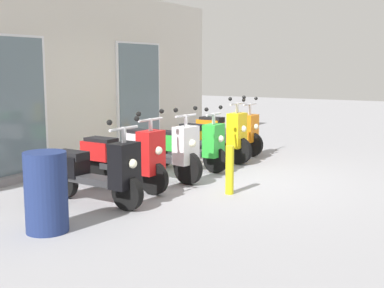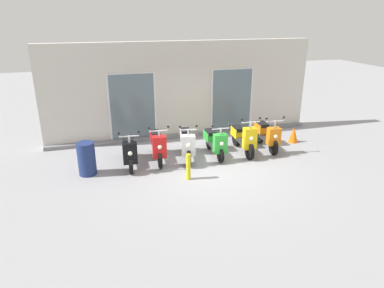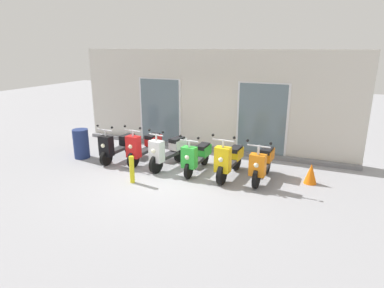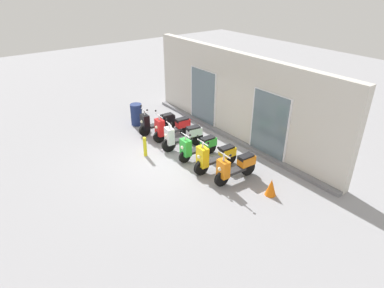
{
  "view_description": "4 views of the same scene",
  "coord_description": "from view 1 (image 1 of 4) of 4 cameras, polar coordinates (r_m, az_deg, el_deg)",
  "views": [
    {
      "loc": [
        -7.33,
        -3.63,
        1.84
      ],
      "look_at": [
        -0.19,
        0.35,
        0.57
      ],
      "focal_mm": 48.27,
      "sensor_mm": 36.0,
      "label": 1
    },
    {
      "loc": [
        -2.98,
        -8.44,
        4.04
      ],
      "look_at": [
        -0.41,
        0.34,
        0.6
      ],
      "focal_mm": 32.37,
      "sensor_mm": 36.0,
      "label": 2
    },
    {
      "loc": [
        3.61,
        -7.05,
        3.31
      ],
      "look_at": [
        0.43,
        0.41,
        0.89
      ],
      "focal_mm": 30.58,
      "sensor_mm": 36.0,
      "label": 3
    },
    {
      "loc": [
        8.24,
        -5.38,
        5.75
      ],
      "look_at": [
        0.56,
        0.42,
        0.7
      ],
      "focal_mm": 31.18,
      "sensor_mm": 36.0,
      "label": 4
    }
  ],
  "objects": [
    {
      "name": "scooter_red",
      "position": [
        7.64,
        -7.47,
        -1.44
      ],
      "size": [
        0.59,
        1.61,
        1.21
      ],
      "color": "black",
      "rests_on": "ground_plane"
    },
    {
      "name": "traffic_cone",
      "position": [
        11.81,
        5.15,
        1.08
      ],
      "size": [
        0.32,
        0.32,
        0.52
      ],
      "primitive_type": "cone",
      "color": "orange",
      "rests_on": "ground_plane"
    },
    {
      "name": "curb_bollard",
      "position": [
        7.37,
        4.18,
        -2.88
      ],
      "size": [
        0.12,
        0.12,
        0.7
      ],
      "primitive_type": "cylinder",
      "color": "yellow",
      "rests_on": "ground_plane"
    },
    {
      "name": "scooter_white",
      "position": [
        8.27,
        -3.31,
        -0.6
      ],
      "size": [
        0.63,
        1.61,
        1.2
      ],
      "color": "black",
      "rests_on": "ground_plane"
    },
    {
      "name": "scooter_orange",
      "position": [
        10.61,
        4.06,
        1.4
      ],
      "size": [
        0.62,
        1.55,
        1.19
      ],
      "color": "black",
      "rests_on": "ground_plane"
    },
    {
      "name": "scooter_yellow",
      "position": [
        9.82,
        2.39,
        0.76
      ],
      "size": [
        0.62,
        1.65,
        1.26
      ],
      "color": "black",
      "rests_on": "ground_plane"
    },
    {
      "name": "scooter_black",
      "position": [
        6.93,
        -10.65,
        -2.93
      ],
      "size": [
        0.59,
        1.59,
        1.18
      ],
      "color": "black",
      "rests_on": "ground_plane"
    },
    {
      "name": "scooter_green",
      "position": [
        9.02,
        -0.37,
        -0.04
      ],
      "size": [
        0.57,
        1.54,
        1.14
      ],
      "color": "black",
      "rests_on": "ground_plane"
    },
    {
      "name": "trash_bin",
      "position": [
        5.91,
        -15.82,
        -5.14
      ],
      "size": [
        0.47,
        0.47,
        0.9
      ],
      "primitive_type": "cylinder",
      "color": "navy",
      "rests_on": "ground_plane"
    },
    {
      "name": "storefront_facade",
      "position": [
        9.81,
        -12.56,
        6.97
      ],
      "size": [
        9.27,
        0.5,
        3.24
      ],
      "color": "beige",
      "rests_on": "ground_plane"
    },
    {
      "name": "ground_plane",
      "position": [
        8.39,
        2.76,
        -3.88
      ],
      "size": [
        40.0,
        40.0,
        0.0
      ],
      "primitive_type": "plane",
      "color": "#939399"
    }
  ]
}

